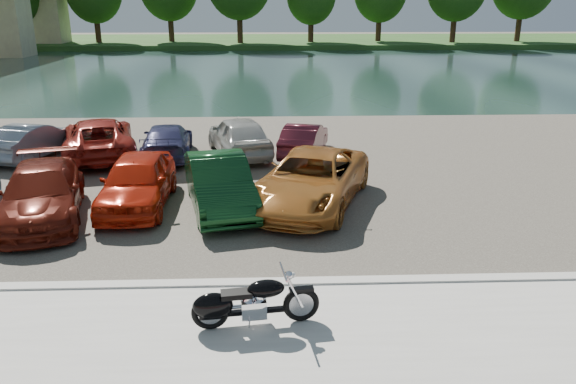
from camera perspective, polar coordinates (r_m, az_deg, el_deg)
name	(u,v)px	position (r m, az deg, el deg)	size (l,w,h in m)	color
ground	(259,342)	(10.25, -3.01, -14.94)	(200.00, 200.00, 0.00)	#595447
promenade	(258,375)	(9.40, -3.09, -18.08)	(60.00, 6.00, 0.10)	#B3B0A8
kerb	(260,284)	(11.93, -2.91, -9.30)	(60.00, 0.30, 0.14)	#B3B0A8
parking_lot	(262,166)	(20.32, -2.67, 2.65)	(60.00, 18.00, 0.04)	#3F3A33
river	(264,71)	(48.85, -2.48, 12.20)	(120.00, 40.00, 0.00)	#1B302C
far_bank	(264,41)	(80.69, -2.43, 15.06)	(120.00, 24.00, 0.60)	#204117
motorcycle	(244,303)	(10.27, -4.49, -11.19)	(2.33, 0.75, 1.05)	black
car_3	(42,193)	(16.56, -23.74, -0.10)	(2.02, 4.98, 1.45)	#56160C
car_4	(137,181)	(16.62, -15.06, 1.07)	(1.79, 4.45, 1.52)	red
car_5	(219,183)	(16.01, -6.99, 0.91)	(1.60, 4.58, 1.51)	#103B19
car_6	(311,180)	(16.17, 2.33, 1.27)	(2.55, 5.54, 1.54)	#B26B29
car_9	(33,140)	(23.30, -24.52, 4.79)	(1.39, 3.99, 1.31)	slate
car_10	(99,138)	(22.38, -18.65, 5.23)	(2.48, 5.38, 1.49)	maroon
car_11	(167,141)	(21.71, -12.17, 5.10)	(1.78, 4.38, 1.27)	navy
car_12	(239,136)	(21.60, -4.99, 5.72)	(1.80, 4.47, 1.52)	#ABABA6
car_13	(304,139)	(21.53, 1.64, 5.36)	(1.31, 3.77, 1.24)	#521520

